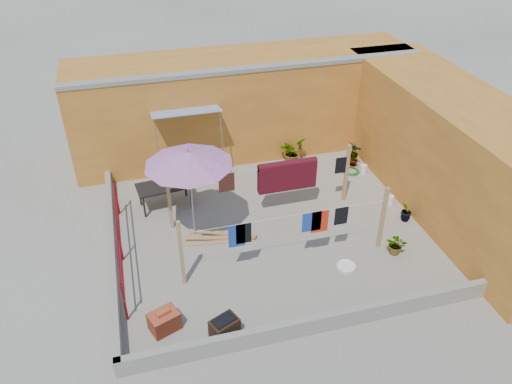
{
  "coord_description": "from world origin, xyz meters",
  "views": [
    {
      "loc": [
        -3.13,
        -10.1,
        8.31
      ],
      "look_at": [
        -0.29,
        0.3,
        1.08
      ],
      "focal_mm": 35.0,
      "sensor_mm": 36.0,
      "label": 1
    }
  ],
  "objects_px": {
    "white_basin": "(346,266)",
    "green_hose": "(351,171)",
    "plant_back_a": "(292,151)",
    "brazier": "(224,328)",
    "water_jug_a": "(390,200)",
    "water_jug_b": "(364,169)",
    "outdoor_table": "(164,187)",
    "brick_stack": "(164,321)",
    "patio_umbrella": "(188,159)"
  },
  "relations": [
    {
      "from": "outdoor_table",
      "to": "brick_stack",
      "type": "relative_size",
      "value": 2.22
    },
    {
      "from": "brick_stack",
      "to": "water_jug_b",
      "type": "distance_m",
      "value": 8.24
    },
    {
      "from": "outdoor_table",
      "to": "water_jug_a",
      "type": "relative_size",
      "value": 5.12
    },
    {
      "from": "brick_stack",
      "to": "water_jug_b",
      "type": "xyz_separation_m",
      "value": [
        6.8,
        4.66,
        -0.08
      ]
    },
    {
      "from": "outdoor_table",
      "to": "water_jug_b",
      "type": "relative_size",
      "value": 4.9
    },
    {
      "from": "brick_stack",
      "to": "water_jug_b",
      "type": "relative_size",
      "value": 2.21
    },
    {
      "from": "white_basin",
      "to": "water_jug_a",
      "type": "relative_size",
      "value": 1.52
    },
    {
      "from": "brick_stack",
      "to": "white_basin",
      "type": "distance_m",
      "value": 4.54
    },
    {
      "from": "brick_stack",
      "to": "water_jug_b",
      "type": "bearing_deg",
      "value": 34.43
    },
    {
      "from": "brazier",
      "to": "white_basin",
      "type": "xyz_separation_m",
      "value": [
        3.3,
        1.27,
        -0.21
      ]
    },
    {
      "from": "white_basin",
      "to": "plant_back_a",
      "type": "bearing_deg",
      "value": 86.38
    },
    {
      "from": "brazier",
      "to": "water_jug_b",
      "type": "height_order",
      "value": "brazier"
    },
    {
      "from": "green_hose",
      "to": "outdoor_table",
      "type": "bearing_deg",
      "value": -176.99
    },
    {
      "from": "water_jug_a",
      "to": "green_hose",
      "type": "distance_m",
      "value": 1.95
    },
    {
      "from": "white_basin",
      "to": "water_jug_a",
      "type": "bearing_deg",
      "value": 43.01
    },
    {
      "from": "patio_umbrella",
      "to": "outdoor_table",
      "type": "relative_size",
      "value": 1.63
    },
    {
      "from": "outdoor_table",
      "to": "white_basin",
      "type": "bearing_deg",
      "value": -43.99
    },
    {
      "from": "water_jug_a",
      "to": "plant_back_a",
      "type": "height_order",
      "value": "plant_back_a"
    },
    {
      "from": "patio_umbrella",
      "to": "water_jug_b",
      "type": "relative_size",
      "value": 7.98
    },
    {
      "from": "water_jug_b",
      "to": "plant_back_a",
      "type": "xyz_separation_m",
      "value": [
        -1.99,
        1.2,
        0.28
      ]
    },
    {
      "from": "patio_umbrella",
      "to": "plant_back_a",
      "type": "height_order",
      "value": "patio_umbrella"
    },
    {
      "from": "green_hose",
      "to": "white_basin",
      "type": "bearing_deg",
      "value": -115.83
    },
    {
      "from": "plant_back_a",
      "to": "brazier",
      "type": "bearing_deg",
      "value": -119.53
    },
    {
      "from": "green_hose",
      "to": "water_jug_b",
      "type": "bearing_deg",
      "value": -24.92
    },
    {
      "from": "brazier",
      "to": "white_basin",
      "type": "bearing_deg",
      "value": 21.06
    },
    {
      "from": "green_hose",
      "to": "brick_stack",
      "type": "bearing_deg",
      "value": -143.26
    },
    {
      "from": "outdoor_table",
      "to": "brick_stack",
      "type": "distance_m",
      "value": 4.56
    },
    {
      "from": "outdoor_table",
      "to": "water_jug_a",
      "type": "height_order",
      "value": "outdoor_table"
    },
    {
      "from": "white_basin",
      "to": "plant_back_a",
      "type": "relative_size",
      "value": 0.55
    },
    {
      "from": "water_jug_a",
      "to": "green_hose",
      "type": "relative_size",
      "value": 0.58
    },
    {
      "from": "white_basin",
      "to": "water_jug_b",
      "type": "bearing_deg",
      "value": 59.42
    },
    {
      "from": "brazier",
      "to": "plant_back_a",
      "type": "relative_size",
      "value": 0.78
    },
    {
      "from": "white_basin",
      "to": "water_jug_b",
      "type": "relative_size",
      "value": 1.46
    },
    {
      "from": "plant_back_a",
      "to": "water_jug_b",
      "type": "bearing_deg",
      "value": -31.13
    },
    {
      "from": "patio_umbrella",
      "to": "plant_back_a",
      "type": "distance_m",
      "value": 5.08
    },
    {
      "from": "white_basin",
      "to": "green_hose",
      "type": "height_order",
      "value": "white_basin"
    },
    {
      "from": "water_jug_b",
      "to": "green_hose",
      "type": "distance_m",
      "value": 0.39
    },
    {
      "from": "brick_stack",
      "to": "white_basin",
      "type": "relative_size",
      "value": 1.52
    },
    {
      "from": "water_jug_b",
      "to": "green_hose",
      "type": "relative_size",
      "value": 0.61
    },
    {
      "from": "brick_stack",
      "to": "water_jug_a",
      "type": "height_order",
      "value": "brick_stack"
    },
    {
      "from": "patio_umbrella",
      "to": "water_jug_a",
      "type": "height_order",
      "value": "patio_umbrella"
    },
    {
      "from": "brick_stack",
      "to": "water_jug_a",
      "type": "distance_m",
      "value": 7.39
    },
    {
      "from": "white_basin",
      "to": "outdoor_table",
      "type": "bearing_deg",
      "value": 136.01
    },
    {
      "from": "brick_stack",
      "to": "brazier",
      "type": "xyz_separation_m",
      "value": [
        1.18,
        -0.54,
        0.02
      ]
    },
    {
      "from": "white_basin",
      "to": "brazier",
      "type": "bearing_deg",
      "value": -158.94
    },
    {
      "from": "water_jug_b",
      "to": "plant_back_a",
      "type": "distance_m",
      "value": 2.35
    },
    {
      "from": "green_hose",
      "to": "plant_back_a",
      "type": "relative_size",
      "value": 0.63
    },
    {
      "from": "brazier",
      "to": "brick_stack",
      "type": "bearing_deg",
      "value": 155.52
    },
    {
      "from": "green_hose",
      "to": "plant_back_a",
      "type": "bearing_deg",
      "value": 147.67
    },
    {
      "from": "water_jug_a",
      "to": "plant_back_a",
      "type": "xyz_separation_m",
      "value": [
        -1.99,
        2.97,
        0.29
      ]
    }
  ]
}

